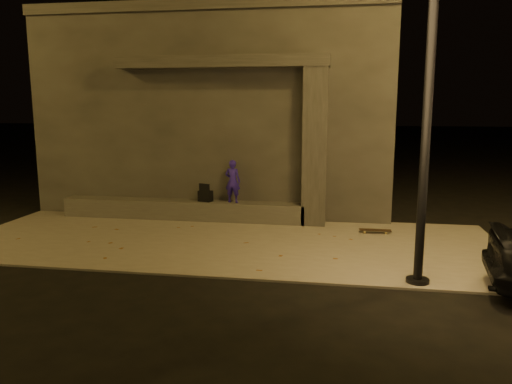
% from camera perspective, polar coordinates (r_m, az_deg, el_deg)
% --- Properties ---
extents(ground, '(120.00, 120.00, 0.00)m').
position_cam_1_polar(ground, '(8.56, -6.46, -9.27)').
color(ground, black).
rests_on(ground, ground).
extents(sidewalk, '(11.00, 4.40, 0.04)m').
position_cam_1_polar(sidewalk, '(10.40, -3.41, -5.61)').
color(sidewalk, slate).
rests_on(sidewalk, ground).
extents(building, '(9.00, 5.10, 5.22)m').
position_cam_1_polar(building, '(14.62, -3.37, 9.17)').
color(building, '#34312F').
rests_on(building, ground).
extents(ledge, '(6.00, 0.55, 0.45)m').
position_cam_1_polar(ledge, '(12.38, -8.37, -2.00)').
color(ledge, '#4B4844').
rests_on(ledge, sidewalk).
extents(column, '(0.55, 0.55, 3.60)m').
position_cam_1_polar(column, '(11.56, 6.75, 5.09)').
color(column, '#34312F').
rests_on(column, sidewalk).
extents(canopy, '(5.00, 0.70, 0.28)m').
position_cam_1_polar(canopy, '(11.92, -4.01, 14.62)').
color(canopy, '#34312F').
rests_on(canopy, column).
extents(skateboarder, '(0.40, 0.29, 1.03)m').
position_cam_1_polar(skateboarder, '(11.92, -2.68, 1.25)').
color(skateboarder, '#28189F').
rests_on(skateboarder, ledge).
extents(backpack, '(0.36, 0.29, 0.45)m').
position_cam_1_polar(backpack, '(12.14, -5.80, -0.36)').
color(backpack, black).
rests_on(backpack, ledge).
extents(skateboard, '(0.68, 0.18, 0.07)m').
position_cam_1_polar(skateboard, '(11.22, 13.46, -4.28)').
color(skateboard, black).
rests_on(skateboard, sidewalk).
extents(street_lamp_0, '(0.36, 0.36, 6.97)m').
position_cam_1_polar(street_lamp_0, '(8.02, 19.54, 17.68)').
color(street_lamp_0, black).
rests_on(street_lamp_0, ground).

